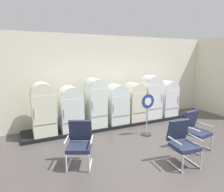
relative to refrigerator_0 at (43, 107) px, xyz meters
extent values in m
cube|color=#4A4543|center=(2.36, -2.92, -0.97)|extent=(12.00, 10.00, 0.05)
cube|color=silver|center=(2.36, 0.74, 0.65)|extent=(11.76, 0.12, 3.18)
cube|color=#47443F|center=(2.36, 0.74, 1.89)|extent=(11.76, 0.07, 0.06)
cube|color=silver|center=(7.02, -0.42, 0.65)|extent=(0.12, 2.20, 3.18)
cube|color=black|center=(2.36, 0.11, -0.89)|extent=(6.08, 0.95, 0.11)
cube|color=silver|center=(0.00, 0.00, -0.21)|extent=(0.67, 0.65, 1.24)
cylinder|color=silver|center=(0.00, 0.00, 0.41)|extent=(0.67, 0.64, 0.67)
cube|color=#383838|center=(0.00, -0.33, -0.44)|extent=(0.61, 0.01, 0.01)
cylinder|color=silver|center=(-0.27, -0.34, -0.06)|extent=(0.02, 0.02, 0.28)
cube|color=silver|center=(0.83, 0.00, -0.30)|extent=(0.70, 0.66, 1.07)
cylinder|color=silver|center=(0.83, 0.00, 0.23)|extent=(0.70, 0.64, 0.70)
cube|color=#383838|center=(0.83, -0.33, -0.50)|extent=(0.64, 0.01, 0.01)
cylinder|color=silver|center=(0.54, -0.34, -0.18)|extent=(0.02, 0.02, 0.28)
cube|color=silver|center=(1.68, 0.02, -0.18)|extent=(0.59, 0.69, 1.32)
cylinder|color=silver|center=(1.68, 0.02, 0.49)|extent=(0.59, 0.68, 0.59)
cube|color=#383838|center=(1.68, -0.33, -0.41)|extent=(0.54, 0.01, 0.01)
cylinder|color=silver|center=(1.45, -0.34, -0.02)|extent=(0.02, 0.02, 0.28)
cube|color=silver|center=(2.47, -0.01, -0.32)|extent=(0.70, 0.63, 1.03)
cylinder|color=silver|center=(2.47, -0.01, 0.19)|extent=(0.70, 0.62, 0.70)
cube|color=#383838|center=(2.47, -0.33, -0.51)|extent=(0.65, 0.01, 0.01)
cylinder|color=silver|center=(2.18, -0.34, -0.20)|extent=(0.02, 0.02, 0.28)
cube|color=beige|center=(3.20, 0.02, -0.29)|extent=(0.60, 0.69, 1.09)
cylinder|color=beige|center=(3.20, 0.02, 0.25)|extent=(0.60, 0.68, 0.60)
cube|color=#383838|center=(3.20, -0.33, -0.49)|extent=(0.55, 0.01, 0.01)
cylinder|color=silver|center=(3.44, -0.34, -0.16)|extent=(0.02, 0.02, 0.28)
cube|color=white|center=(3.92, -0.02, -0.19)|extent=(0.67, 0.61, 1.30)
cylinder|color=white|center=(3.92, -0.02, 0.47)|extent=(0.67, 0.60, 0.67)
cube|color=#383838|center=(3.92, -0.33, -0.42)|extent=(0.61, 0.01, 0.01)
cylinder|color=silver|center=(4.19, -0.34, -0.03)|extent=(0.02, 0.02, 0.28)
cube|color=white|center=(4.72, -0.01, -0.31)|extent=(0.66, 0.63, 1.06)
cylinder|color=white|center=(4.72, -0.01, 0.22)|extent=(0.66, 0.62, 0.66)
cube|color=#383838|center=(4.72, -0.33, -0.50)|extent=(0.61, 0.01, 0.01)
cylinder|color=silver|center=(4.99, -0.34, -0.18)|extent=(0.02, 0.02, 0.28)
cylinder|color=silver|center=(0.26, -1.97, -0.92)|extent=(0.27, 0.52, 0.04)
cylinder|color=silver|center=(0.15, -2.20, -0.73)|extent=(0.05, 0.05, 0.38)
cylinder|color=silver|center=(0.69, -2.17, -0.92)|extent=(0.27, 0.52, 0.04)
cylinder|color=silver|center=(0.58, -2.40, -0.73)|extent=(0.05, 0.05, 0.38)
cube|color=#252C45|center=(0.47, -2.07, -0.50)|extent=(0.68, 0.68, 0.09)
cube|color=#252C45|center=(0.59, -1.82, -0.19)|extent=(0.55, 0.38, 0.52)
cylinder|color=silver|center=(0.22, -1.95, -0.31)|extent=(0.22, 0.42, 0.04)
cylinder|color=silver|center=(0.73, -2.19, -0.31)|extent=(0.22, 0.42, 0.04)
cylinder|color=silver|center=(3.30, -2.63, -0.92)|extent=(0.11, 0.55, 0.04)
cylinder|color=silver|center=(3.33, -2.89, -0.73)|extent=(0.04, 0.04, 0.38)
cylinder|color=silver|center=(3.78, -2.57, -0.92)|extent=(0.11, 0.55, 0.04)
cylinder|color=silver|center=(3.81, -2.83, -0.73)|extent=(0.04, 0.04, 0.38)
cube|color=#252C45|center=(3.54, -2.60, -0.50)|extent=(0.58, 0.56, 0.09)
cube|color=#252C45|center=(3.51, -2.34, -0.19)|extent=(0.54, 0.24, 0.52)
cylinder|color=silver|center=(3.26, -2.64, -0.31)|extent=(0.09, 0.45, 0.04)
cylinder|color=silver|center=(3.82, -2.57, -0.31)|extent=(0.09, 0.45, 0.04)
cylinder|color=silver|center=(2.38, -3.02, -0.92)|extent=(0.10, 0.55, 0.04)
cylinder|color=silver|center=(2.35, -3.28, -0.73)|extent=(0.04, 0.04, 0.38)
cylinder|color=silver|center=(2.85, -3.08, -0.92)|extent=(0.10, 0.55, 0.04)
cylinder|color=silver|center=(2.83, -3.33, -0.73)|extent=(0.04, 0.04, 0.38)
cube|color=#252C45|center=(2.62, -3.05, -0.50)|extent=(0.57, 0.56, 0.09)
cube|color=#252C45|center=(2.64, -2.78, -0.19)|extent=(0.54, 0.23, 0.52)
cylinder|color=silver|center=(2.34, -3.02, -0.31)|extent=(0.08, 0.45, 0.04)
cylinder|color=silver|center=(2.89, -3.08, -0.31)|extent=(0.08, 0.45, 0.04)
cylinder|color=#2D2D30|center=(2.91, -1.18, -0.93)|extent=(0.32, 0.32, 0.03)
cylinder|color=silver|center=(2.91, -1.18, -0.39)|extent=(0.04, 0.04, 1.06)
cylinder|color=navy|center=(2.91, -1.21, 0.14)|extent=(0.44, 0.02, 0.44)
cylinder|color=white|center=(2.91, -1.22, 0.14)|extent=(0.24, 0.00, 0.24)
camera|label=1|loc=(-0.66, -6.11, 1.48)|focal=32.18mm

